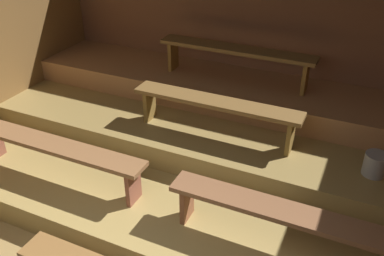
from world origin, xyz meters
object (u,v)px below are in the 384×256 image
Objects in this scene: bench_middle_center at (216,106)px; pail_middle at (375,164)px; bench_lower_right at (287,217)px; bench_lower_left at (56,150)px; bench_upper_center at (236,53)px.

pail_middle is (1.81, -0.05, -0.26)m from bench_middle_center.
bench_middle_center is 1.83m from pail_middle.
bench_middle_center reaches higher than bench_lower_right.
pail_middle reaches higher than bench_lower_left.
bench_lower_left is 3.43m from pail_middle.
bench_lower_left is 1.09× the size of bench_middle_center.
bench_middle_center reaches higher than bench_lower_left.
bench_lower_right is 1.09× the size of bench_middle_center.
pail_middle is (3.25, 1.11, 0.05)m from bench_lower_left.
bench_lower_left is at bearing -161.09° from pail_middle.
pail_middle is at bearing 18.91° from bench_lower_left.
bench_middle_center is at bearing -83.44° from bench_upper_center.
bench_lower_right is 1.29m from pail_middle.
bench_lower_right is at bearing -59.02° from bench_upper_center.
bench_upper_center is at bearing 96.56° from bench_middle_center.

